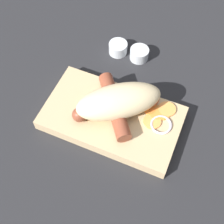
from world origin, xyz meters
The scene contains 7 objects.
ground_plane centered at (0.00, 0.00, 0.00)m, with size 3.00×3.00×0.00m, color #232326.
food_tray centered at (0.00, 0.00, 0.01)m, with size 0.27×0.15×0.03m.
bread_roll centered at (0.01, 0.02, 0.06)m, with size 0.17×0.16×0.06m.
sausage centered at (0.00, 0.01, 0.04)m, with size 0.14×0.13×0.03m.
pickled_veggies centered at (0.09, 0.03, 0.03)m, with size 0.06×0.08×0.00m.
condiment_cup_near centered at (-0.01, 0.18, 0.01)m, with size 0.04×0.04×0.03m.
condiment_cup_far centered at (-0.06, 0.18, 0.01)m, with size 0.04×0.04×0.03m.
Camera 1 is at (0.12, -0.29, 0.55)m, focal length 50.00 mm.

